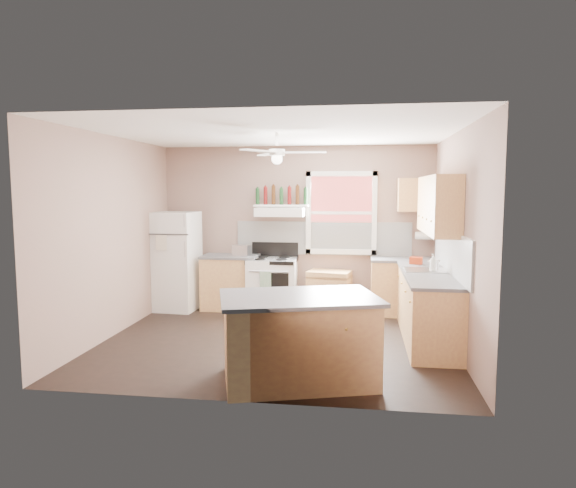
# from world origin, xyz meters

# --- Properties ---
(floor) EXTENTS (4.50, 4.50, 0.00)m
(floor) POSITION_xyz_m (0.00, 0.00, 0.00)
(floor) COLOR black
(floor) RESTS_ON ground
(ceiling) EXTENTS (4.50, 4.50, 0.00)m
(ceiling) POSITION_xyz_m (0.00, 0.00, 2.70)
(ceiling) COLOR white
(ceiling) RESTS_ON ground
(wall_back) EXTENTS (4.50, 0.05, 2.70)m
(wall_back) POSITION_xyz_m (0.00, 2.02, 1.35)
(wall_back) COLOR #81665A
(wall_back) RESTS_ON ground
(wall_right) EXTENTS (0.05, 4.00, 2.70)m
(wall_right) POSITION_xyz_m (2.27, 0.00, 1.35)
(wall_right) COLOR #81665A
(wall_right) RESTS_ON ground
(wall_left) EXTENTS (0.05, 4.00, 2.70)m
(wall_left) POSITION_xyz_m (-2.27, 0.00, 1.35)
(wall_left) COLOR #81665A
(wall_left) RESTS_ON ground
(backsplash_back) EXTENTS (2.90, 0.03, 0.55)m
(backsplash_back) POSITION_xyz_m (0.45, 1.99, 1.18)
(backsplash_back) COLOR white
(backsplash_back) RESTS_ON wall_back
(backsplash_right) EXTENTS (0.03, 2.60, 0.55)m
(backsplash_right) POSITION_xyz_m (2.23, 0.30, 1.18)
(backsplash_right) COLOR white
(backsplash_right) RESTS_ON wall_right
(window_view) EXTENTS (1.00, 0.02, 1.20)m
(window_view) POSITION_xyz_m (0.75, 1.98, 1.60)
(window_view) COLOR maroon
(window_view) RESTS_ON wall_back
(window_frame) EXTENTS (1.16, 0.07, 1.36)m
(window_frame) POSITION_xyz_m (0.75, 1.96, 1.60)
(window_frame) COLOR white
(window_frame) RESTS_ON wall_back
(refrigerator) EXTENTS (0.72, 0.71, 1.62)m
(refrigerator) POSITION_xyz_m (-1.94, 1.53, 0.81)
(refrigerator) COLOR white
(refrigerator) RESTS_ON floor
(base_cabinet_left) EXTENTS (0.90, 0.60, 0.86)m
(base_cabinet_left) POSITION_xyz_m (-1.06, 1.70, 0.43)
(base_cabinet_left) COLOR #B2764A
(base_cabinet_left) RESTS_ON floor
(counter_left) EXTENTS (0.92, 0.62, 0.04)m
(counter_left) POSITION_xyz_m (-1.06, 1.70, 0.88)
(counter_left) COLOR #4C4C4E
(counter_left) RESTS_ON base_cabinet_left
(toaster) EXTENTS (0.31, 0.22, 0.18)m
(toaster) POSITION_xyz_m (-0.86, 1.65, 0.99)
(toaster) COLOR silver
(toaster) RESTS_ON counter_left
(stove) EXTENTS (0.82, 0.67, 0.86)m
(stove) POSITION_xyz_m (-0.35, 1.68, 0.43)
(stove) COLOR white
(stove) RESTS_ON floor
(range_hood) EXTENTS (0.78, 0.50, 0.14)m
(range_hood) POSITION_xyz_m (-0.23, 1.75, 1.62)
(range_hood) COLOR white
(range_hood) RESTS_ON wall_back
(bottle_shelf) EXTENTS (0.90, 0.26, 0.03)m
(bottle_shelf) POSITION_xyz_m (-0.23, 1.87, 1.72)
(bottle_shelf) COLOR white
(bottle_shelf) RESTS_ON range_hood
(cart) EXTENTS (0.74, 0.56, 0.67)m
(cart) POSITION_xyz_m (0.58, 1.72, 0.33)
(cart) COLOR #B2764A
(cart) RESTS_ON floor
(base_cabinet_corner) EXTENTS (1.00, 0.60, 0.86)m
(base_cabinet_corner) POSITION_xyz_m (1.75, 1.70, 0.43)
(base_cabinet_corner) COLOR #B2764A
(base_cabinet_corner) RESTS_ON floor
(base_cabinet_right) EXTENTS (0.60, 2.20, 0.86)m
(base_cabinet_right) POSITION_xyz_m (1.95, 0.30, 0.43)
(base_cabinet_right) COLOR #B2764A
(base_cabinet_right) RESTS_ON floor
(counter_corner) EXTENTS (1.02, 0.62, 0.04)m
(counter_corner) POSITION_xyz_m (1.75, 1.70, 0.88)
(counter_corner) COLOR #4C4C4E
(counter_corner) RESTS_ON base_cabinet_corner
(counter_right) EXTENTS (0.62, 2.22, 0.04)m
(counter_right) POSITION_xyz_m (1.94, 0.30, 0.88)
(counter_right) COLOR #4C4C4E
(counter_right) RESTS_ON base_cabinet_right
(sink) EXTENTS (0.55, 0.45, 0.03)m
(sink) POSITION_xyz_m (1.94, 0.50, 0.90)
(sink) COLOR silver
(sink) RESTS_ON counter_right
(faucet) EXTENTS (0.03, 0.03, 0.14)m
(faucet) POSITION_xyz_m (2.10, 0.50, 0.97)
(faucet) COLOR silver
(faucet) RESTS_ON sink
(upper_cabinet_right) EXTENTS (0.33, 1.80, 0.76)m
(upper_cabinet_right) POSITION_xyz_m (2.08, 0.50, 1.78)
(upper_cabinet_right) COLOR #B2764A
(upper_cabinet_right) RESTS_ON wall_right
(upper_cabinet_corner) EXTENTS (0.60, 0.33, 0.52)m
(upper_cabinet_corner) POSITION_xyz_m (1.95, 1.83, 1.90)
(upper_cabinet_corner) COLOR #B2764A
(upper_cabinet_corner) RESTS_ON wall_back
(paper_towel) EXTENTS (0.26, 0.12, 0.12)m
(paper_towel) POSITION_xyz_m (2.07, 1.86, 1.25)
(paper_towel) COLOR white
(paper_towel) RESTS_ON wall_back
(island) EXTENTS (1.71, 1.34, 0.86)m
(island) POSITION_xyz_m (0.45, -1.39, 0.43)
(island) COLOR #B2764A
(island) RESTS_ON floor
(island_top) EXTENTS (1.82, 1.45, 0.04)m
(island_top) POSITION_xyz_m (0.45, -1.39, 0.88)
(island_top) COLOR #4C4C4E
(island_top) RESTS_ON island
(ceiling_fan_hub) EXTENTS (0.20, 0.20, 0.08)m
(ceiling_fan_hub) POSITION_xyz_m (0.00, 0.00, 2.45)
(ceiling_fan_hub) COLOR white
(ceiling_fan_hub) RESTS_ON ceiling
(soap_bottle) EXTENTS (0.12, 0.12, 0.23)m
(soap_bottle) POSITION_xyz_m (2.03, 0.41, 1.02)
(soap_bottle) COLOR silver
(soap_bottle) RESTS_ON counter_right
(red_caddy) EXTENTS (0.20, 0.16, 0.10)m
(red_caddy) POSITION_xyz_m (1.88, 1.10, 0.95)
(red_caddy) COLOR #B02D0F
(red_caddy) RESTS_ON counter_right
(wine_bottles) EXTENTS (0.86, 0.06, 0.31)m
(wine_bottles) POSITION_xyz_m (-0.23, 1.87, 1.88)
(wine_bottles) COLOR #143819
(wine_bottles) RESTS_ON bottle_shelf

